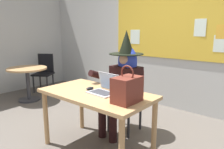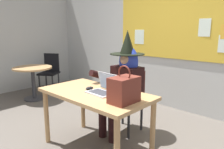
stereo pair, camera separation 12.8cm
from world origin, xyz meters
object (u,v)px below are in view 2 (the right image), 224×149
(desk_main, at_px, (95,100))
(handbag, at_px, (124,89))
(side_table_round, at_px, (33,75))
(chair_at_desk, at_px, (129,97))
(computer_mouse, at_px, (89,88))
(person_costumed, at_px, (124,79))
(laptop, at_px, (103,89))
(chair_spare_by_window, at_px, (50,70))

(desk_main, xyz_separation_m, handbag, (0.48, -0.05, 0.23))
(desk_main, height_order, side_table_round, desk_main)
(chair_at_desk, distance_m, computer_mouse, 0.75)
(desk_main, height_order, person_costumed, person_costumed)
(laptop, xyz_separation_m, computer_mouse, (-0.22, -0.02, -0.03))
(computer_mouse, bearing_deg, chair_spare_by_window, 165.38)
(desk_main, height_order, computer_mouse, computer_mouse)
(desk_main, bearing_deg, laptop, 25.83)
(laptop, bearing_deg, person_costumed, 108.85)
(handbag, xyz_separation_m, side_table_round, (-2.93, 0.47, -0.36))
(chair_spare_by_window, bearing_deg, side_table_round, -0.00)
(laptop, height_order, computer_mouse, laptop)
(side_table_round, bearing_deg, desk_main, -9.79)
(desk_main, bearing_deg, side_table_round, 170.21)
(person_costumed, xyz_separation_m, handbag, (0.55, -0.65, 0.09))
(person_costumed, relative_size, laptop, 4.34)
(chair_at_desk, relative_size, handbag, 2.36)
(chair_spare_by_window, bearing_deg, computer_mouse, 35.99)
(computer_mouse, bearing_deg, side_table_round, 176.62)
(desk_main, relative_size, chair_spare_by_window, 1.51)
(laptop, height_order, side_table_round, laptop)
(desk_main, bearing_deg, computer_mouse, 169.47)
(person_costumed, bearing_deg, side_table_round, -83.02)
(handbag, xyz_separation_m, chair_spare_by_window, (-3.35, 1.12, -0.38))
(chair_at_desk, xyz_separation_m, person_costumed, (0.00, -0.12, 0.29))
(laptop, distance_m, computer_mouse, 0.23)
(computer_mouse, height_order, side_table_round, computer_mouse)
(handbag, bearing_deg, person_costumed, 130.40)
(person_costumed, bearing_deg, chair_at_desk, -175.17)
(desk_main, distance_m, handbag, 0.54)
(person_costumed, bearing_deg, laptop, 18.75)
(laptop, relative_size, handbag, 0.89)
(side_table_round, bearing_deg, laptop, -8.47)
(computer_mouse, bearing_deg, desk_main, -4.16)
(person_costumed, relative_size, chair_spare_by_window, 1.63)
(person_costumed, height_order, laptop, person_costumed)
(chair_at_desk, height_order, side_table_round, chair_at_desk)
(chair_at_desk, xyz_separation_m, side_table_round, (-2.37, -0.30, 0.02))
(computer_mouse, distance_m, side_table_round, 2.36)
(computer_mouse, height_order, chair_spare_by_window, chair_spare_by_window)
(chair_at_desk, relative_size, laptop, 2.65)
(laptop, relative_size, computer_mouse, 3.24)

